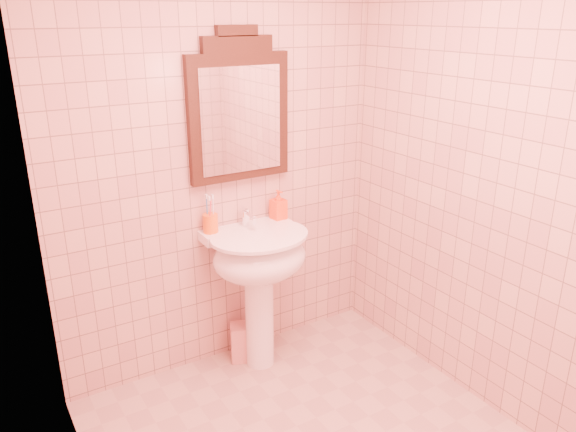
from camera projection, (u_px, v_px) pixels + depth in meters
back_wall at (220, 162)px, 3.19m from camera, size 2.00×0.02×2.50m
pedestal_sink at (259, 266)px, 3.26m from camera, size 0.58×0.58×0.86m
faucet at (247, 218)px, 3.28m from camera, size 0.04×0.16×0.11m
mirror at (239, 111)px, 3.12m from camera, size 0.61×0.06×0.85m
toothbrush_cup at (210, 223)px, 3.20m from camera, size 0.09×0.09×0.20m
soap_dispenser at (278, 205)px, 3.40m from camera, size 0.09×0.09×0.18m
towel at (247, 341)px, 3.50m from camera, size 0.23×0.19×0.24m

